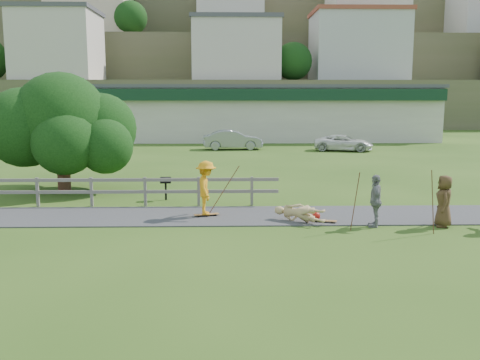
{
  "coord_description": "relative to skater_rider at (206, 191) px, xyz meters",
  "views": [
    {
      "loc": [
        1.09,
        -16.45,
        4.1
      ],
      "look_at": [
        1.52,
        2.0,
        1.19
      ],
      "focal_mm": 40.0,
      "sensor_mm": 36.0,
      "label": 1
    }
  ],
  "objects": [
    {
      "name": "fence",
      "position": [
        -4.98,
        1.89,
        -0.19
      ],
      "size": [
        15.05,
        0.1,
        1.1
      ],
      "color": "slate",
      "rests_on": "ground"
    },
    {
      "name": "tree",
      "position": [
        -6.4,
        5.31,
        1.39
      ],
      "size": [
        6.42,
        6.42,
        4.62
      ],
      "primitive_type": null,
      "color": "black",
      "rests_on": "ground"
    },
    {
      "name": "pole_spec_right",
      "position": [
        6.84,
        -2.41,
        0.05
      ],
      "size": [
        0.03,
        0.03,
        1.94
      ],
      "primitive_type": "cylinder",
      "color": "brown",
      "rests_on": "ground"
    },
    {
      "name": "car_silver",
      "position": [
        1.14,
        23.32,
        -0.17
      ],
      "size": [
        4.64,
        1.84,
        1.5
      ],
      "primitive_type": "imported",
      "rotation": [
        0.0,
        0.0,
        1.63
      ],
      "color": "gray",
      "rests_on": "ground"
    },
    {
      "name": "pole_rider",
      "position": [
        0.6,
        0.4,
        0.09
      ],
      "size": [
        0.03,
        0.03,
        2.02
      ],
      "primitive_type": "cylinder",
      "color": "brown",
      "rests_on": "ground"
    },
    {
      "name": "strip_mall",
      "position": [
        3.64,
        33.53,
        1.66
      ],
      "size": [
        32.5,
        10.75,
        5.1
      ],
      "color": "beige",
      "rests_on": "ground"
    },
    {
      "name": "ground",
      "position": [
        -0.36,
        -1.41,
        -0.92
      ],
      "size": [
        260.0,
        260.0,
        0.0
      ],
      "primitive_type": "plane",
      "color": "#2F5017",
      "rests_on": "ground"
    },
    {
      "name": "hillside",
      "position": [
        -0.36,
        89.9,
        13.5
      ],
      "size": [
        220.0,
        67.0,
        47.5
      ],
      "color": "#4C5431",
      "rests_on": "ground"
    },
    {
      "name": "longboard_fallen",
      "position": [
        3.87,
        -1.0,
        -0.87
      ],
      "size": [
        0.82,
        0.42,
        0.09
      ],
      "primitive_type": null,
      "rotation": [
        0.0,
        0.0,
        -0.3
      ],
      "color": "brown",
      "rests_on": "ground"
    },
    {
      "name": "pole_spec_left",
      "position": [
        4.62,
        -1.95,
        -0.01
      ],
      "size": [
        0.03,
        0.03,
        1.82
      ],
      "primitive_type": "cylinder",
      "color": "brown",
      "rests_on": "ground"
    },
    {
      "name": "longboard_rider",
      "position": [
        0.0,
        -0.0,
        -0.87
      ],
      "size": [
        0.89,
        0.42,
        0.1
      ],
      "primitive_type": null,
      "rotation": [
        0.0,
        0.0,
        0.25
      ],
      "color": "brown",
      "rests_on": "ground"
    },
    {
      "name": "car_white",
      "position": [
        9.46,
        22.01,
        -0.31
      ],
      "size": [
        4.72,
        2.97,
        1.21
      ],
      "primitive_type": "imported",
      "rotation": [
        0.0,
        0.0,
        1.34
      ],
      "color": "white",
      "rests_on": "ground"
    },
    {
      "name": "spectator_b",
      "position": [
        5.38,
        -1.47,
        -0.08
      ],
      "size": [
        0.61,
        1.04,
        1.67
      ],
      "primitive_type": "imported",
      "rotation": [
        0.0,
        0.0,
        4.5
      ],
      "color": "gray",
      "rests_on": "ground"
    },
    {
      "name": "bbq",
      "position": [
        -1.73,
        3.08,
        -0.46
      ],
      "size": [
        0.44,
        0.34,
        0.91
      ],
      "primitive_type": null,
      "rotation": [
        0.0,
        0.0,
        0.06
      ],
      "color": "black",
      "rests_on": "ground"
    },
    {
      "name": "skater_fallen",
      "position": [
        3.07,
        -0.9,
        -0.6
      ],
      "size": [
        1.37,
        1.66,
        0.64
      ],
      "primitive_type": "imported",
      "rotation": [
        0.0,
        0.0,
        0.94
      ],
      "color": "tan",
      "rests_on": "ground"
    },
    {
      "name": "path",
      "position": [
        -0.36,
        0.09,
        -0.9
      ],
      "size": [
        34.0,
        3.0,
        0.04
      ],
      "primitive_type": "cube",
      "color": "#3A3B3D",
      "rests_on": "ground"
    },
    {
      "name": "helmet",
      "position": [
        3.67,
        -0.55,
        -0.77
      ],
      "size": [
        0.29,
        0.29,
        0.29
      ],
      "primitive_type": "sphere",
      "color": "#A01810",
      "rests_on": "ground"
    },
    {
      "name": "spectator_c",
      "position": [
        7.54,
        -1.54,
        -0.09
      ],
      "size": [
        0.69,
        0.9,
        1.65
      ],
      "primitive_type": "imported",
      "rotation": [
        0.0,
        0.0,
        4.48
      ],
      "color": "#4C351E",
      "rests_on": "ground"
    },
    {
      "name": "skater_rider",
      "position": [
        0.0,
        0.0,
        0.0
      ],
      "size": [
        0.75,
        1.22,
        1.83
      ],
      "primitive_type": "imported",
      "rotation": [
        0.0,
        0.0,
        1.63
      ],
      "color": "orange",
      "rests_on": "ground"
    }
  ]
}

